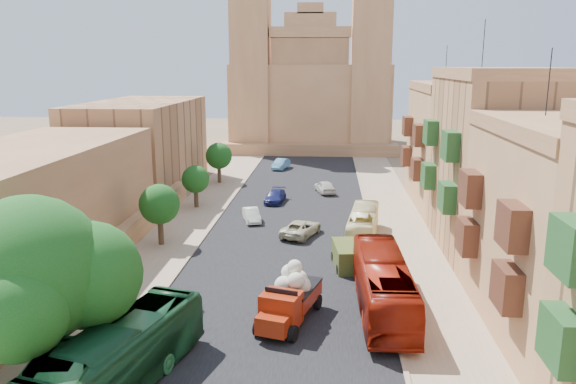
# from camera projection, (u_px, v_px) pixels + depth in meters

# --- Properties ---
(road_surface) EXTENTS (14.00, 140.00, 0.01)m
(road_surface) POSITION_uv_depth(u_px,v_px,m) (291.00, 226.00, 49.90)
(road_surface) COLOR black
(road_surface) RESTS_ON ground
(sidewalk_east) EXTENTS (5.00, 140.00, 0.01)m
(sidewalk_east) POSITION_uv_depth(u_px,v_px,m) (399.00, 228.00, 49.21)
(sidewalk_east) COLOR tan
(sidewalk_east) RESTS_ON ground
(sidewalk_west) EXTENTS (5.00, 140.00, 0.01)m
(sidewalk_west) POSITION_uv_depth(u_px,v_px,m) (186.00, 224.00, 50.60)
(sidewalk_west) COLOR tan
(sidewalk_west) RESTS_ON ground
(kerb_east) EXTENTS (0.25, 140.00, 0.12)m
(kerb_east) POSITION_uv_depth(u_px,v_px,m) (371.00, 227.00, 49.38)
(kerb_east) COLOR tan
(kerb_east) RESTS_ON ground
(kerb_west) EXTENTS (0.25, 140.00, 0.12)m
(kerb_west) POSITION_uv_depth(u_px,v_px,m) (214.00, 224.00, 50.40)
(kerb_west) COLOR tan
(kerb_west) RESTS_ON ground
(townhouse_b) EXTENTS (9.00, 14.00, 14.90)m
(townhouse_b) POSITION_uv_depth(u_px,v_px,m) (573.00, 230.00, 29.01)
(townhouse_b) COLOR #AE7A4E
(townhouse_b) RESTS_ON ground
(townhouse_c) EXTENTS (9.00, 14.00, 17.40)m
(townhouse_c) POSITION_uv_depth(u_px,v_px,m) (497.00, 161.00, 42.35)
(townhouse_c) COLOR tan
(townhouse_c) RESTS_ON ground
(townhouse_d) EXTENTS (9.00, 14.00, 15.90)m
(townhouse_d) POSITION_uv_depth(u_px,v_px,m) (456.00, 145.00, 56.12)
(townhouse_d) COLOR #AE7A4E
(townhouse_d) RESTS_ON ground
(west_wall) EXTENTS (1.00, 40.00, 1.80)m
(west_wall) POSITION_uv_depth(u_px,v_px,m) (111.00, 249.00, 40.89)
(west_wall) COLOR #AE7A4E
(west_wall) RESTS_ON ground
(west_building_low) EXTENTS (10.00, 28.00, 8.40)m
(west_building_low) POSITION_uv_depth(u_px,v_px,m) (19.00, 211.00, 38.62)
(west_building_low) COLOR #9A6A43
(west_building_low) RESTS_ON ground
(west_building_mid) EXTENTS (10.00, 22.00, 10.00)m
(west_building_mid) POSITION_uv_depth(u_px,v_px,m) (142.00, 146.00, 63.72)
(west_building_mid) COLOR tan
(west_building_mid) RESTS_ON ground
(church) EXTENTS (28.00, 22.50, 36.30)m
(church) POSITION_uv_depth(u_px,v_px,m) (311.00, 92.00, 95.05)
(church) COLOR #AE7A4E
(church) RESTS_ON ground
(ficus_tree) EXTENTS (8.66, 7.97, 8.66)m
(ficus_tree) POSITION_uv_depth(u_px,v_px,m) (32.00, 276.00, 24.18)
(ficus_tree) COLOR #3C2C1E
(ficus_tree) RESTS_ON ground
(street_tree_a) EXTENTS (2.81, 2.81, 4.31)m
(street_tree_a) POSITION_uv_depth(u_px,v_px,m) (98.00, 261.00, 32.49)
(street_tree_a) COLOR #3C2C1E
(street_tree_a) RESTS_ON ground
(street_tree_b) EXTENTS (3.18, 3.18, 4.90)m
(street_tree_b) POSITION_uv_depth(u_px,v_px,m) (159.00, 204.00, 44.07)
(street_tree_b) COLOR #3C2C1E
(street_tree_b) RESTS_ON ground
(street_tree_c) EXTENTS (2.76, 2.76, 4.25)m
(street_tree_c) POSITION_uv_depth(u_px,v_px,m) (195.00, 180.00, 55.84)
(street_tree_c) COLOR #3C2C1E
(street_tree_c) RESTS_ON ground
(street_tree_d) EXTENTS (3.19, 3.19, 4.90)m
(street_tree_d) POSITION_uv_depth(u_px,v_px,m) (219.00, 156.00, 67.41)
(street_tree_d) COLOR #3C2C1E
(street_tree_d) RESTS_ON ground
(red_truck) EXTENTS (3.60, 6.03, 3.33)m
(red_truck) POSITION_uv_depth(u_px,v_px,m) (289.00, 297.00, 31.03)
(red_truck) COLOR maroon
(red_truck) RESTS_ON ground
(olive_pickup) EXTENTS (2.20, 4.10, 1.62)m
(olive_pickup) POSITION_uv_depth(u_px,v_px,m) (347.00, 256.00, 39.67)
(olive_pickup) COLOR #4B5720
(olive_pickup) RESTS_ON ground
(bus_green_north) EXTENTS (5.43, 11.39, 3.09)m
(bus_green_north) POSITION_uv_depth(u_px,v_px,m) (116.00, 361.00, 24.17)
(bus_green_north) COLOR #184D2A
(bus_green_north) RESTS_ON ground
(bus_red_east) EXTENTS (3.00, 11.62, 3.22)m
(bus_red_east) POSITION_uv_depth(u_px,v_px,m) (383.00, 284.00, 32.42)
(bus_red_east) COLOR maroon
(bus_red_east) RESTS_ON ground
(bus_cream_east) EXTENTS (3.19, 9.07, 2.47)m
(bus_cream_east) POSITION_uv_depth(u_px,v_px,m) (363.00, 224.00, 46.04)
(bus_cream_east) COLOR #FFF1B3
(bus_cream_east) RESTS_ON ground
(car_blue_a) EXTENTS (1.92, 3.84, 1.26)m
(car_blue_a) POSITION_uv_depth(u_px,v_px,m) (178.00, 311.00, 31.26)
(car_blue_a) COLOR teal
(car_blue_a) RESTS_ON ground
(car_white_a) EXTENTS (2.25, 3.86, 1.20)m
(car_white_a) POSITION_uv_depth(u_px,v_px,m) (252.00, 215.00, 51.20)
(car_white_a) COLOR white
(car_white_a) RESTS_ON ground
(car_cream) EXTENTS (3.71, 5.25, 1.33)m
(car_cream) POSITION_uv_depth(u_px,v_px,m) (301.00, 228.00, 46.86)
(car_cream) COLOR beige
(car_cream) RESTS_ON ground
(car_dkblue) EXTENTS (2.21, 4.49, 1.26)m
(car_dkblue) POSITION_uv_depth(u_px,v_px,m) (275.00, 196.00, 58.29)
(car_dkblue) COLOR navy
(car_dkblue) RESTS_ON ground
(car_white_b) EXTENTS (2.70, 4.37, 1.39)m
(car_white_b) POSITION_uv_depth(u_px,v_px,m) (325.00, 187.00, 62.60)
(car_white_b) COLOR silver
(car_white_b) RESTS_ON ground
(car_blue_b) EXTENTS (2.41, 4.40, 1.38)m
(car_blue_b) POSITION_uv_depth(u_px,v_px,m) (281.00, 164.00, 76.87)
(car_blue_b) COLOR #5192BE
(car_blue_b) RESTS_ON ground
(pedestrian_a) EXTENTS (0.62, 0.50, 1.47)m
(pedestrian_a) POSITION_uv_depth(u_px,v_px,m) (410.00, 295.00, 33.12)
(pedestrian_a) COLOR #2A262E
(pedestrian_a) RESTS_ON ground
(pedestrian_c) EXTENTS (0.57, 1.07, 1.74)m
(pedestrian_c) POSITION_uv_depth(u_px,v_px,m) (396.00, 283.00, 34.54)
(pedestrian_c) COLOR #3B3A3C
(pedestrian_c) RESTS_ON ground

